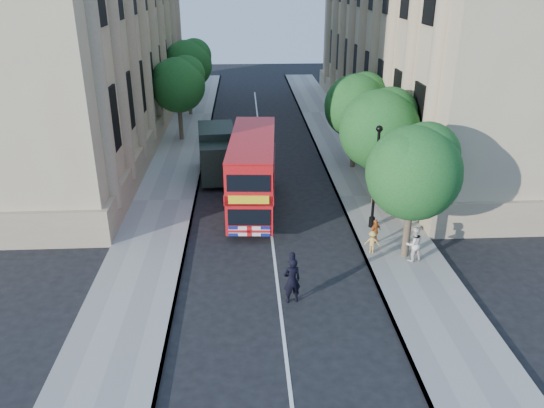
{
  "coord_description": "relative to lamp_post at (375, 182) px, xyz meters",
  "views": [
    {
      "loc": [
        -1.23,
        -17.43,
        11.6
      ],
      "look_at": [
        -0.06,
        4.06,
        2.3
      ],
      "focal_mm": 35.0,
      "sensor_mm": 36.0,
      "label": 1
    }
  ],
  "objects": [
    {
      "name": "pavement_right",
      "position": [
        0.75,
        4.0,
        -2.45
      ],
      "size": [
        3.5,
        80.0,
        0.12
      ],
      "primitive_type": "cube",
      "color": "gray",
      "rests_on": "ground"
    },
    {
      "name": "tree_right_mid",
      "position": [
        0.84,
        3.03,
        1.93
      ],
      "size": [
        4.2,
        4.2,
        6.37
      ],
      "color": "#473828",
      "rests_on": "ground"
    },
    {
      "name": "building_right",
      "position": [
        8.8,
        18.0,
        6.49
      ],
      "size": [
        12.0,
        38.0,
        18.0
      ],
      "primitive_type": "cube",
      "color": "tan",
      "rests_on": "ground"
    },
    {
      "name": "pavement_left",
      "position": [
        -10.75,
        4.0,
        -2.45
      ],
      "size": [
        3.5,
        80.0,
        0.12
      ],
      "primitive_type": "cube",
      "color": "gray",
      "rests_on": "ground"
    },
    {
      "name": "tree_right_far",
      "position": [
        0.84,
        9.03,
        1.8
      ],
      "size": [
        4.0,
        4.0,
        6.15
      ],
      "color": "#473828",
      "rests_on": "ground"
    },
    {
      "name": "ground",
      "position": [
        -5.0,
        -6.0,
        -2.51
      ],
      "size": [
        120.0,
        120.0,
        0.0
      ],
      "primitive_type": "plane",
      "color": "black",
      "rests_on": "ground"
    },
    {
      "name": "child_b",
      "position": [
        -0.6,
        -2.62,
        -1.87
      ],
      "size": [
        0.74,
        0.52,
        1.05
      ],
      "primitive_type": "imported",
      "rotation": [
        0.0,
        0.0,
        2.93
      ],
      "color": "gold",
      "rests_on": "pavement_right"
    },
    {
      "name": "child_a",
      "position": [
        -0.26,
        -1.73,
        -1.79
      ],
      "size": [
        0.74,
        0.63,
        1.19
      ],
      "primitive_type": "imported",
      "rotation": [
        0.0,
        0.0,
        3.74
      ],
      "color": "orange",
      "rests_on": "pavement_right"
    },
    {
      "name": "tree_left_back",
      "position": [
        -10.96,
        24.03,
        2.2
      ],
      "size": [
        4.2,
        4.2,
        6.65
      ],
      "color": "#473828",
      "rests_on": "ground"
    },
    {
      "name": "tree_right_near",
      "position": [
        0.84,
        -2.97,
        1.74
      ],
      "size": [
        4.0,
        4.0,
        6.08
      ],
      "color": "#473828",
      "rests_on": "ground"
    },
    {
      "name": "box_van",
      "position": [
        -7.89,
        7.8,
        -1.03
      ],
      "size": [
        2.62,
        5.46,
        3.03
      ],
      "rotation": [
        0.0,
        0.0,
        0.09
      ],
      "color": "black",
      "rests_on": "ground"
    },
    {
      "name": "woman_pedestrian",
      "position": [
        1.0,
        -3.43,
        -1.59
      ],
      "size": [
        0.91,
        0.8,
        1.59
      ],
      "primitive_type": "imported",
      "rotation": [
        0.0,
        0.0,
        3.42
      ],
      "color": "silver",
      "rests_on": "pavement_right"
    },
    {
      "name": "building_left",
      "position": [
        -18.8,
        18.0,
        6.49
      ],
      "size": [
        12.0,
        38.0,
        18.0
      ],
      "primitive_type": "cube",
      "color": "tan",
      "rests_on": "ground"
    },
    {
      "name": "tree_left_far",
      "position": [
        -10.96,
        16.03,
        1.93
      ],
      "size": [
        4.0,
        4.0,
        6.3
      ],
      "color": "#473828",
      "rests_on": "ground"
    },
    {
      "name": "lamp_post",
      "position": [
        0.0,
        0.0,
        0.0
      ],
      "size": [
        0.32,
        0.32,
        5.16
      ],
      "color": "black",
      "rests_on": "pavement_right"
    },
    {
      "name": "police_constable",
      "position": [
        -4.53,
        -6.17,
        -1.56
      ],
      "size": [
        0.78,
        0.61,
        1.89
      ],
      "primitive_type": "imported",
      "rotation": [
        0.0,
        0.0,
        3.4
      ],
      "color": "black",
      "rests_on": "ground"
    },
    {
      "name": "double_decker_bus",
      "position": [
        -5.81,
        2.91,
        -0.35
      ],
      "size": [
        2.78,
        8.57,
        3.9
      ],
      "rotation": [
        0.0,
        0.0,
        -0.07
      ],
      "color": "#B80C0F",
      "rests_on": "ground"
    }
  ]
}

